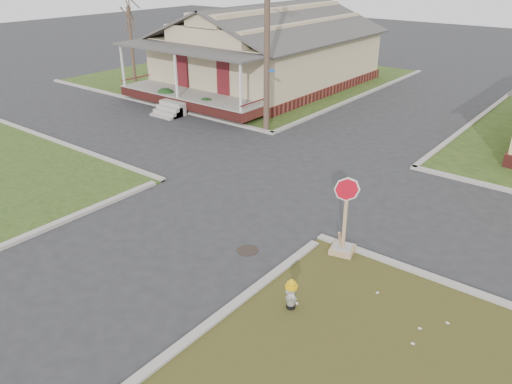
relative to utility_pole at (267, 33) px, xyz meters
The scene contains 11 objects.
ground 10.89m from the utility_pole, 64.74° to the right, with size 120.00×120.00×0.00m, color #28282A.
verge_far_left 13.48m from the utility_pole, 134.04° to the left, with size 19.00×19.00×0.05m, color #2A4017.
curbs 7.39m from the utility_pole, 42.88° to the right, with size 80.00×40.00×0.12m, color #A29B92, non-canonical shape.
manhole 12.29m from the utility_pole, 55.75° to the right, with size 0.64×0.64×0.01m, color black.
corner_house 9.99m from the utility_pole, 126.69° to the left, with size 10.10×15.50×5.30m.
utility_pole is the anchor object (origin of this frame).
tree_far_left 14.31m from the utility_pole, 167.34° to the left, with size 0.22×0.22×4.90m, color #473429.
fire_hydrant 14.67m from the utility_pole, 50.55° to the right, with size 0.31×0.31×0.83m.
stop_sign 12.38m from the utility_pole, 42.09° to the right, with size 0.67×0.66×2.38m.
hedge_left 8.30m from the utility_pole, behind, with size 1.37×1.12×1.05m, color #163C15.
hedge_right 5.92m from the utility_pole, behind, with size 1.25×1.02×0.95m, color #163C15.
Camera 1 is at (10.13, -10.23, 7.78)m, focal length 35.00 mm.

